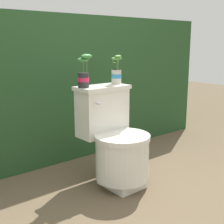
{
  "coord_description": "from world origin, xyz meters",
  "views": [
    {
      "loc": [
        -1.44,
        -1.74,
        1.11
      ],
      "look_at": [
        0.07,
        0.08,
        0.57
      ],
      "focal_mm": 50.0,
      "sensor_mm": 36.0,
      "label": 1
    }
  ],
  "objects": [
    {
      "name": "ground_plane",
      "position": [
        0.0,
        0.0,
        0.0
      ],
      "size": [
        12.0,
        12.0,
        0.0
      ],
      "primitive_type": "plane",
      "color": "brown"
    },
    {
      "name": "hedge_backdrop",
      "position": [
        0.0,
        1.18,
        0.68
      ],
      "size": [
        3.64,
        1.01,
        1.35
      ],
      "color": "#234723",
      "rests_on": "ground"
    },
    {
      "name": "potted_plant_midleft",
      "position": [
        0.23,
        0.22,
        0.86
      ],
      "size": [
        0.1,
        0.1,
        0.24
      ],
      "color": "beige",
      "rests_on": "toilet"
    },
    {
      "name": "toilet",
      "position": [
        0.07,
        0.05,
        0.34
      ],
      "size": [
        0.43,
        0.57,
        0.77
      ],
      "color": "silver",
      "rests_on": "ground"
    },
    {
      "name": "potted_plant_left",
      "position": [
        -0.09,
        0.23,
        0.88
      ],
      "size": [
        0.12,
        0.1,
        0.25
      ],
      "color": "#262628",
      "rests_on": "toilet"
    }
  ]
}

